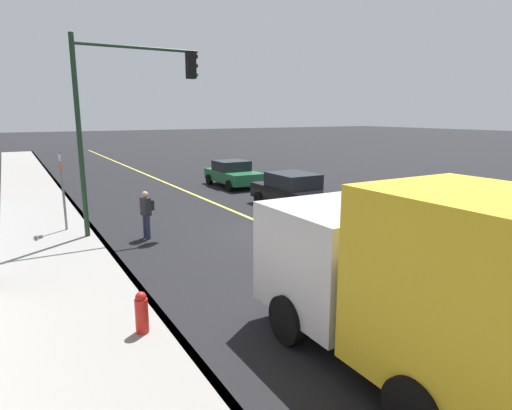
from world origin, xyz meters
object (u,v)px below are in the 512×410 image
Objects in this scene: car_green at (233,174)px; fire_hydrant at (142,316)px; car_black at (294,191)px; traffic_light_mast at (125,104)px; pedestrian_with_backpack at (147,211)px; street_sign_post at (63,186)px.

car_green is 17.27m from fire_hydrant.
car_black is 0.69× the size of traffic_light_mast.
pedestrian_with_backpack reaches higher than car_black.
traffic_light_mast is 3.58m from street_sign_post.
fire_hydrant is (-7.27, 1.67, -3.95)m from traffic_light_mast.
street_sign_post reaches higher than pedestrian_with_backpack.
street_sign_post is at bearing 2.06° from fire_hydrant.
car_black is 6.71m from car_green.
fire_hydrant is at bearing -177.94° from street_sign_post.
fire_hydrant is (-8.47, -0.30, -1.21)m from street_sign_post.
traffic_light_mast reaches higher than car_black.
car_black is 1.59× the size of street_sign_post.
pedestrian_with_backpack is 0.57× the size of street_sign_post.
car_black is at bearing -78.89° from pedestrian_with_backpack.
pedestrian_with_backpack is 3.58m from traffic_light_mast.
car_green is 11.17m from traffic_light_mast.
traffic_light_mast is at bearing -121.30° from street_sign_post.
pedestrian_with_backpack is 0.25× the size of traffic_light_mast.
street_sign_post is 3.02× the size of fire_hydrant.
car_black is at bearing 176.20° from car_green.
street_sign_post reaches higher than car_black.
car_green is 10.88m from pedestrian_with_backpack.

